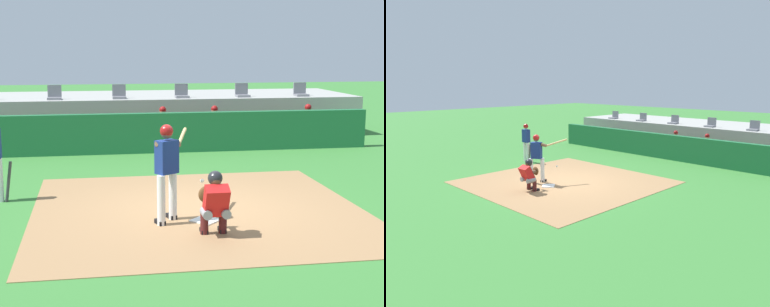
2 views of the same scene
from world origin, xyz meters
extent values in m
plane|color=#387A33|center=(0.00, 0.00, 0.00)|extent=(80.00, 80.00, 0.00)
cube|color=#9E754C|center=(0.00, 0.00, 0.01)|extent=(6.40, 6.40, 0.01)
cube|color=white|center=(0.00, -0.80, 0.02)|extent=(0.62, 0.62, 0.02)
cylinder|color=silver|center=(-0.83, -0.92, 0.46)|extent=(0.15, 0.15, 0.92)
cylinder|color=silver|center=(-0.57, -0.59, 0.46)|extent=(0.15, 0.15, 0.92)
cube|color=navy|center=(-0.70, -0.76, 1.22)|extent=(0.45, 0.41, 0.60)
sphere|color=brown|center=(-0.70, -0.76, 1.65)|extent=(0.21, 0.21, 0.21)
sphere|color=maroon|center=(-0.70, -0.76, 1.68)|extent=(0.24, 0.24, 0.24)
cylinder|color=brown|center=(-0.67, -0.65, 1.43)|extent=(0.51, 0.42, 0.18)
cylinder|color=brown|center=(-0.48, -0.59, 1.43)|extent=(0.17, 0.27, 0.17)
cylinder|color=tan|center=(-0.33, -0.09, 1.48)|extent=(0.31, 0.83, 0.24)
cube|color=black|center=(-0.84, -0.87, 0.04)|extent=(0.19, 0.28, 0.09)
cube|color=black|center=(-0.59, -0.53, 0.04)|extent=(0.19, 0.28, 0.09)
cylinder|color=gray|center=(-0.16, -1.70, 0.42)|extent=(0.16, 0.32, 0.16)
cylinder|color=#4C1919|center=(-0.16, -1.55, 0.21)|extent=(0.14, 0.14, 0.42)
cube|color=black|center=(-0.16, -1.49, 0.04)|extent=(0.11, 0.24, 0.08)
cylinder|color=gray|center=(0.16, -1.70, 0.42)|extent=(0.16, 0.32, 0.16)
cylinder|color=#4C1919|center=(0.16, -1.55, 0.21)|extent=(0.14, 0.14, 0.42)
cube|color=black|center=(0.16, -1.49, 0.04)|extent=(0.11, 0.24, 0.08)
cube|color=red|center=(0.00, -1.75, 0.64)|extent=(0.40, 0.44, 0.57)
cube|color=#2D2D33|center=(0.00, -1.63, 0.64)|extent=(0.38, 0.25, 0.45)
sphere|color=brown|center=(0.00, -1.67, 0.98)|extent=(0.21, 0.21, 0.21)
sphere|color=#232328|center=(0.00, -1.65, 1.00)|extent=(0.25, 0.25, 0.25)
cylinder|color=brown|center=(-0.04, -1.52, 0.64)|extent=(0.10, 0.45, 0.10)
ellipsoid|color=brown|center=(-0.08, -1.30, 0.64)|extent=(0.28, 0.12, 0.30)
sphere|color=white|center=(0.01, -0.39, 0.67)|extent=(0.07, 0.07, 0.07)
cylinder|color=silver|center=(-3.91, 1.29, 0.46)|extent=(0.14, 0.14, 0.92)
cylinder|color=#333338|center=(-3.73, 1.24, 0.42)|extent=(0.18, 0.06, 0.85)
cube|color=#1E6638|center=(0.00, 6.50, 0.60)|extent=(13.00, 0.30, 1.20)
cube|color=olive|center=(0.00, 7.50, 0.23)|extent=(11.80, 0.44, 0.45)
cylinder|color=#939399|center=(0.06, 7.25, 0.49)|extent=(0.15, 0.40, 0.15)
cylinder|color=#939399|center=(0.06, 7.05, 0.23)|extent=(0.13, 0.13, 0.45)
cube|color=maroon|center=(0.06, 7.00, 0.04)|extent=(0.11, 0.24, 0.08)
cylinder|color=#939399|center=(0.32, 7.25, 0.49)|extent=(0.15, 0.40, 0.15)
cylinder|color=#939399|center=(0.32, 7.05, 0.23)|extent=(0.13, 0.13, 0.45)
cube|color=maroon|center=(0.32, 7.00, 0.04)|extent=(0.11, 0.24, 0.08)
cube|color=red|center=(0.19, 7.47, 0.76)|extent=(0.36, 0.22, 0.54)
sphere|color=tan|center=(0.19, 7.47, 1.15)|extent=(0.20, 0.20, 0.20)
sphere|color=maroon|center=(0.19, 7.47, 1.19)|extent=(0.22, 0.22, 0.22)
cylinder|color=tan|center=(-0.01, 7.33, 0.65)|extent=(0.09, 0.41, 0.22)
cylinder|color=tan|center=(0.39, 7.33, 0.65)|extent=(0.09, 0.41, 0.22)
cylinder|color=#939399|center=(1.73, 7.25, 0.49)|extent=(0.15, 0.40, 0.15)
cylinder|color=#939399|center=(1.73, 7.05, 0.23)|extent=(0.13, 0.13, 0.45)
cube|color=maroon|center=(1.73, 7.00, 0.04)|extent=(0.11, 0.24, 0.08)
cylinder|color=#939399|center=(1.99, 7.25, 0.49)|extent=(0.15, 0.40, 0.15)
cylinder|color=#939399|center=(1.99, 7.05, 0.23)|extent=(0.13, 0.13, 0.45)
cube|color=maroon|center=(1.99, 7.00, 0.04)|extent=(0.11, 0.24, 0.08)
cube|color=red|center=(1.86, 7.47, 0.76)|extent=(0.36, 0.22, 0.54)
sphere|color=tan|center=(1.86, 7.47, 1.15)|extent=(0.20, 0.20, 0.20)
sphere|color=maroon|center=(1.86, 7.47, 1.19)|extent=(0.22, 0.22, 0.22)
cylinder|color=tan|center=(1.66, 7.33, 0.65)|extent=(0.09, 0.41, 0.22)
cylinder|color=tan|center=(2.06, 7.33, 0.65)|extent=(0.09, 0.41, 0.22)
cylinder|color=#939399|center=(4.87, 7.25, 0.49)|extent=(0.15, 0.40, 0.15)
cylinder|color=#939399|center=(4.87, 7.05, 0.23)|extent=(0.13, 0.13, 0.45)
cube|color=maroon|center=(4.87, 7.00, 0.04)|extent=(0.11, 0.24, 0.08)
cylinder|color=#939399|center=(5.13, 7.25, 0.49)|extent=(0.15, 0.40, 0.15)
cylinder|color=#939399|center=(5.13, 7.05, 0.23)|extent=(0.13, 0.13, 0.45)
cube|color=maroon|center=(5.13, 7.00, 0.04)|extent=(0.11, 0.24, 0.08)
cube|color=red|center=(5.00, 7.47, 0.76)|extent=(0.36, 0.22, 0.54)
sphere|color=brown|center=(5.00, 7.47, 1.15)|extent=(0.20, 0.20, 0.20)
sphere|color=maroon|center=(5.00, 7.47, 1.19)|extent=(0.22, 0.22, 0.22)
cylinder|color=brown|center=(4.80, 7.33, 0.65)|extent=(0.09, 0.41, 0.22)
cylinder|color=brown|center=(5.20, 7.33, 0.65)|extent=(0.09, 0.41, 0.22)
cube|color=#9E9E99|center=(0.00, 10.90, 0.70)|extent=(15.00, 4.40, 1.40)
cube|color=slate|center=(-3.25, 9.30, 1.44)|extent=(0.46, 0.46, 0.08)
cube|color=slate|center=(-3.25, 9.50, 1.68)|extent=(0.46, 0.06, 0.40)
cube|color=slate|center=(-1.08, 9.30, 1.44)|extent=(0.46, 0.46, 0.08)
cube|color=slate|center=(-1.08, 9.50, 1.68)|extent=(0.46, 0.06, 0.40)
cube|color=slate|center=(1.08, 9.30, 1.44)|extent=(0.46, 0.46, 0.08)
cube|color=slate|center=(1.08, 9.50, 1.68)|extent=(0.46, 0.06, 0.40)
cube|color=slate|center=(3.25, 9.30, 1.44)|extent=(0.46, 0.46, 0.08)
cube|color=slate|center=(3.25, 9.50, 1.68)|extent=(0.46, 0.06, 0.40)
cube|color=slate|center=(5.42, 9.30, 1.44)|extent=(0.46, 0.46, 0.08)
cube|color=slate|center=(5.42, 9.50, 1.68)|extent=(0.46, 0.06, 0.40)
camera|label=1|loc=(-1.96, -11.09, 3.16)|focal=55.52mm
camera|label=2|loc=(9.86, -9.12, 3.64)|focal=34.76mm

